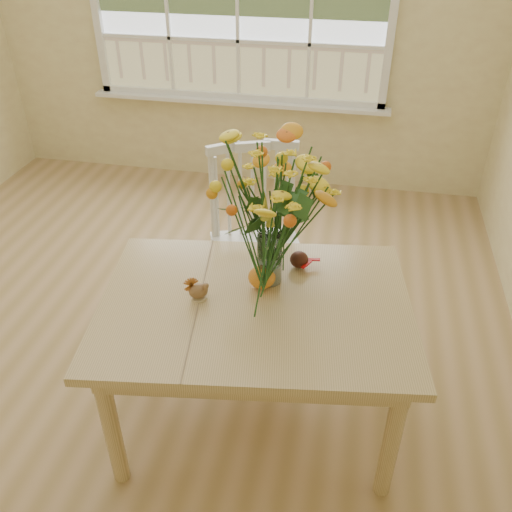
# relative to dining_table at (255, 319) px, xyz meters

# --- Properties ---
(floor) EXTENTS (4.00, 4.50, 0.01)m
(floor) POSITION_rel_dining_table_xyz_m (-0.65, 0.30, -0.61)
(floor) COLOR #A58550
(floor) RESTS_ON ground
(wall_back) EXTENTS (4.00, 0.02, 2.70)m
(wall_back) POSITION_rel_dining_table_xyz_m (-0.65, 2.55, 0.75)
(wall_back) COLOR #D7C289
(wall_back) RESTS_ON floor
(dining_table) EXTENTS (1.41, 1.10, 0.69)m
(dining_table) POSITION_rel_dining_table_xyz_m (0.00, 0.00, 0.00)
(dining_table) COLOR tan
(dining_table) RESTS_ON floor
(windsor_chair) EXTENTS (0.60, 0.59, 1.03)m
(windsor_chair) POSITION_rel_dining_table_xyz_m (-0.15, 0.73, -0.03)
(windsor_chair) COLOR white
(windsor_chair) RESTS_ON floor
(flower_vase) EXTENTS (0.50, 0.50, 0.59)m
(flower_vase) POSITION_rel_dining_table_xyz_m (0.03, 0.16, 0.45)
(flower_vase) COLOR white
(flower_vase) RESTS_ON dining_table
(pumpkin) EXTENTS (0.12, 0.12, 0.09)m
(pumpkin) POSITION_rel_dining_table_xyz_m (0.01, 0.11, 0.14)
(pumpkin) COLOR #C96C17
(pumpkin) RESTS_ON dining_table
(turkey_figurine) EXTENTS (0.10, 0.09, 0.10)m
(turkey_figurine) POSITION_rel_dining_table_xyz_m (-0.24, -0.02, 0.13)
(turkey_figurine) COLOR #CCB78C
(turkey_figurine) RESTS_ON dining_table
(dark_gourd) EXTENTS (0.13, 0.11, 0.07)m
(dark_gourd) POSITION_rel_dining_table_xyz_m (0.14, 0.29, 0.13)
(dark_gourd) COLOR #38160F
(dark_gourd) RESTS_ON dining_table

